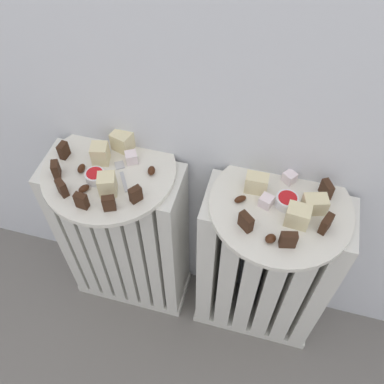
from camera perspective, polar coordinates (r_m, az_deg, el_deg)
radiator_left at (r=1.19m, az=-9.09°, el=-6.43°), size 0.34×0.14×0.56m
radiator_right at (r=1.14m, az=9.59°, el=-10.69°), size 0.34×0.14×0.56m
plate_left at (r=0.96m, az=-11.24°, el=2.86°), size 0.30×0.30×0.01m
plate_right at (r=0.89m, az=12.02°, el=-1.94°), size 0.30×0.30×0.01m
dark_cake_slice_left_0 at (r=0.99m, az=-17.13°, el=5.45°), size 0.02×0.03×0.04m
dark_cake_slice_left_1 at (r=0.95m, az=-18.10°, el=2.97°), size 0.02×0.03×0.04m
dark_cake_slice_left_2 at (r=0.91m, az=-17.34°, el=0.52°), size 0.03×0.03×0.04m
dark_cake_slice_left_3 at (r=0.88m, az=-14.87°, el=-1.18°), size 0.03×0.02×0.04m
dark_cake_slice_left_4 at (r=0.87m, az=-11.29°, el=-1.52°), size 0.03×0.02×0.04m
dark_cake_slice_left_5 at (r=0.87m, az=-7.71°, el=-0.33°), size 0.03×0.03×0.04m
marble_cake_slice_left_0 at (r=0.95m, az=-12.43°, el=5.14°), size 0.04×0.04×0.05m
marble_cake_slice_left_1 at (r=0.89m, az=-11.50°, el=1.04°), size 0.05×0.05×0.05m
marble_cake_slice_left_2 at (r=0.98m, az=-9.47°, el=6.91°), size 0.05×0.05×0.05m
turkish_delight_left_0 at (r=0.95m, az=-8.29°, el=4.69°), size 0.03×0.03×0.03m
turkish_delight_left_1 at (r=0.99m, az=-12.15°, el=5.90°), size 0.02×0.02×0.02m
medjool_date_left_0 at (r=0.95m, az=-14.88°, el=3.14°), size 0.02×0.02×0.02m
medjool_date_left_1 at (r=0.92m, az=-5.57°, el=2.93°), size 0.02×0.03×0.02m
medjool_date_left_2 at (r=0.92m, az=-14.54°, el=0.45°), size 0.03×0.03×0.01m
jam_bowl_left at (r=0.93m, az=-13.06°, el=2.14°), size 0.04×0.04×0.02m
dark_cake_slice_right_0 at (r=0.83m, az=7.37°, el=-4.05°), size 0.03×0.03×0.04m
dark_cake_slice_right_1 at (r=0.82m, az=13.01°, el=-6.38°), size 0.03×0.02×0.04m
dark_cake_slice_right_2 at (r=0.86m, az=17.84°, el=-4.14°), size 0.03×0.03×0.04m
dark_cake_slice_right_3 at (r=0.91m, az=17.88°, el=0.33°), size 0.03×0.03×0.04m
marble_cake_slice_right_0 at (r=0.88m, az=16.43°, el=-1.61°), size 0.05×0.04×0.04m
marble_cake_slice_right_1 at (r=0.89m, az=8.79°, el=1.19°), size 0.05×0.03×0.04m
marble_cake_slice_right_2 at (r=0.85m, az=14.25°, el=-3.18°), size 0.05×0.04×0.04m
turkish_delight_right_0 at (r=0.87m, az=10.10°, el=-1.26°), size 0.03×0.03×0.02m
turkish_delight_right_1 at (r=0.93m, az=13.19°, el=1.97°), size 0.03×0.03×0.02m
medjool_date_right_0 at (r=0.83m, az=10.68°, el=-6.28°), size 0.03×0.03×0.02m
medjool_date_right_1 at (r=0.88m, az=6.61°, el=-0.97°), size 0.03×0.03×0.01m
jam_bowl_right at (r=0.88m, az=12.84°, el=-1.16°), size 0.05×0.05×0.02m
fork at (r=0.93m, az=-9.57°, el=2.50°), size 0.06×0.08×0.00m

